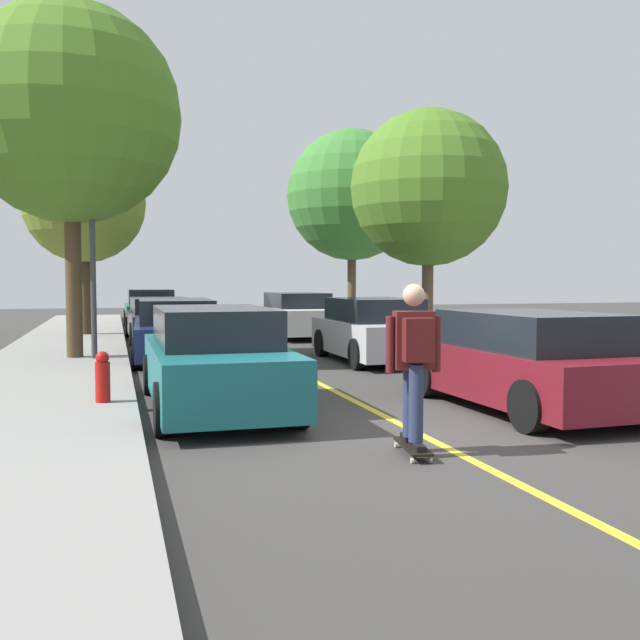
{
  "coord_description": "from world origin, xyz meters",
  "views": [
    {
      "loc": [
        -3.44,
        -7.55,
        1.82
      ],
      "look_at": [
        -0.09,
        4.04,
        1.13
      ],
      "focal_mm": 40.17,
      "sensor_mm": 36.0,
      "label": 1
    }
  ],
  "objects_px": {
    "parked_car_left_farthest": "(151,309)",
    "skateboard": "(413,446)",
    "street_tree_left_nearest": "(70,114)",
    "parked_car_left_far": "(161,319)",
    "street_tree_right_near": "(352,196)",
    "parked_car_right_nearest": "(528,361)",
    "parked_car_right_near": "(374,331)",
    "streetlamp": "(92,215)",
    "street_tree_left_near": "(84,203)",
    "skateboarder": "(414,355)",
    "fire_hydrant": "(103,377)",
    "parked_car_left_nearest": "(214,360)",
    "parked_car_right_far": "(297,316)",
    "street_tree_right_nearest": "(428,189)",
    "parked_car_left_near": "(176,330)"
  },
  "relations": [
    {
      "from": "skateboarder",
      "to": "street_tree_right_nearest",
      "type": "bearing_deg",
      "value": 64.66
    },
    {
      "from": "parked_car_left_nearest",
      "to": "fire_hydrant",
      "type": "relative_size",
      "value": 6.51
    },
    {
      "from": "parked_car_left_far",
      "to": "street_tree_left_nearest",
      "type": "distance_m",
      "value": 7.59
    },
    {
      "from": "parked_car_left_nearest",
      "to": "street_tree_left_near",
      "type": "distance_m",
      "value": 13.75
    },
    {
      "from": "parked_car_right_near",
      "to": "street_tree_left_near",
      "type": "bearing_deg",
      "value": 127.72
    },
    {
      "from": "street_tree_left_near",
      "to": "fire_hydrant",
      "type": "xyz_separation_m",
      "value": [
        0.66,
        -12.94,
        -3.68
      ]
    },
    {
      "from": "street_tree_right_near",
      "to": "parked_car_left_near",
      "type": "bearing_deg",
      "value": -134.78
    },
    {
      "from": "parked_car_left_far",
      "to": "parked_car_right_near",
      "type": "distance_m",
      "value": 8.14
    },
    {
      "from": "street_tree_left_nearest",
      "to": "street_tree_right_nearest",
      "type": "distance_m",
      "value": 8.63
    },
    {
      "from": "parked_car_left_farthest",
      "to": "street_tree_right_nearest",
      "type": "distance_m",
      "value": 13.12
    },
    {
      "from": "parked_car_left_far",
      "to": "parked_car_right_nearest",
      "type": "distance_m",
      "value": 13.77
    },
    {
      "from": "parked_car_left_farthest",
      "to": "parked_car_right_far",
      "type": "xyz_separation_m",
      "value": [
        4.2,
        -5.97,
        -0.01
      ]
    },
    {
      "from": "street_tree_left_near",
      "to": "parked_car_right_nearest",
      "type": "bearing_deg",
      "value": -66.1
    },
    {
      "from": "parked_car_left_farthest",
      "to": "street_tree_left_near",
      "type": "height_order",
      "value": "street_tree_left_near"
    },
    {
      "from": "parked_car_right_far",
      "to": "parked_car_right_nearest",
      "type": "bearing_deg",
      "value": -89.99
    },
    {
      "from": "parked_car_left_near",
      "to": "streetlamp",
      "type": "relative_size",
      "value": 0.9
    },
    {
      "from": "street_tree_left_near",
      "to": "fire_hydrant",
      "type": "height_order",
      "value": "street_tree_left_near"
    },
    {
      "from": "parked_car_left_farthest",
      "to": "skateboard",
      "type": "relative_size",
      "value": 4.84
    },
    {
      "from": "streetlamp",
      "to": "parked_car_left_nearest",
      "type": "bearing_deg",
      "value": -73.64
    },
    {
      "from": "parked_car_right_near",
      "to": "street_tree_left_near",
      "type": "height_order",
      "value": "street_tree_left_near"
    },
    {
      "from": "parked_car_left_nearest",
      "to": "parked_car_left_far",
      "type": "distance_m",
      "value": 11.87
    },
    {
      "from": "parked_car_left_far",
      "to": "parked_car_left_farthest",
      "type": "xyz_separation_m",
      "value": [
        0.0,
        5.88,
        0.05
      ]
    },
    {
      "from": "parked_car_left_farthest",
      "to": "street_tree_left_nearest",
      "type": "distance_m",
      "value": 12.54
    },
    {
      "from": "parked_car_left_farthest",
      "to": "skateboard",
      "type": "distance_m",
      "value": 21.02
    },
    {
      "from": "street_tree_right_near",
      "to": "parked_car_right_nearest",
      "type": "bearing_deg",
      "value": -98.71
    },
    {
      "from": "street_tree_right_near",
      "to": "street_tree_left_nearest",
      "type": "bearing_deg",
      "value": -142.47
    },
    {
      "from": "parked_car_left_farthest",
      "to": "parked_car_left_far",
      "type": "bearing_deg",
      "value": -90.0
    },
    {
      "from": "parked_car_left_far",
      "to": "streetlamp",
      "type": "relative_size",
      "value": 0.86
    },
    {
      "from": "parked_car_right_far",
      "to": "skateboarder",
      "type": "relative_size",
      "value": 2.6
    },
    {
      "from": "parked_car_right_near",
      "to": "street_tree_right_nearest",
      "type": "distance_m",
      "value": 4.48
    },
    {
      "from": "street_tree_right_nearest",
      "to": "skateboard",
      "type": "relative_size",
      "value": 6.9
    },
    {
      "from": "parked_car_right_nearest",
      "to": "skateboard",
      "type": "bearing_deg",
      "value": -142.91
    },
    {
      "from": "parked_car_right_near",
      "to": "streetlamp",
      "type": "height_order",
      "value": "streetlamp"
    },
    {
      "from": "street_tree_left_near",
      "to": "skateboarder",
      "type": "relative_size",
      "value": 3.52
    },
    {
      "from": "parked_car_left_nearest",
      "to": "parked_car_left_near",
      "type": "bearing_deg",
      "value": 90.0
    },
    {
      "from": "parked_car_right_near",
      "to": "parked_car_right_far",
      "type": "distance_m",
      "value": 6.89
    },
    {
      "from": "parked_car_left_near",
      "to": "skateboard",
      "type": "xyz_separation_m",
      "value": [
        1.62,
        -9.63,
        -0.59
      ]
    },
    {
      "from": "parked_car_right_near",
      "to": "street_tree_left_nearest",
      "type": "height_order",
      "value": "street_tree_left_nearest"
    },
    {
      "from": "street_tree_left_near",
      "to": "street_tree_right_near",
      "type": "height_order",
      "value": "street_tree_right_near"
    },
    {
      "from": "skateboard",
      "to": "parked_car_left_nearest",
      "type": "bearing_deg",
      "value": 116.92
    },
    {
      "from": "parked_car_left_nearest",
      "to": "parked_car_right_near",
      "type": "distance_m",
      "value": 6.45
    },
    {
      "from": "fire_hydrant",
      "to": "streetlamp",
      "type": "xyz_separation_m",
      "value": [
        -0.25,
        5.77,
        2.69
      ]
    },
    {
      "from": "street_tree_right_near",
      "to": "fire_hydrant",
      "type": "xyz_separation_m",
      "value": [
        -7.87,
        -12.67,
        -4.14
      ]
    },
    {
      "from": "street_tree_right_nearest",
      "to": "street_tree_right_near",
      "type": "distance_m",
      "value": 6.07
    },
    {
      "from": "parked_car_left_far",
      "to": "street_tree_right_near",
      "type": "relative_size",
      "value": 0.68
    },
    {
      "from": "parked_car_left_nearest",
      "to": "streetlamp",
      "type": "xyz_separation_m",
      "value": [
        -1.75,
        5.96,
        2.48
      ]
    },
    {
      "from": "parked_car_right_nearest",
      "to": "fire_hydrant",
      "type": "bearing_deg",
      "value": 165.94
    },
    {
      "from": "streetlamp",
      "to": "parked_car_left_near",
      "type": "bearing_deg",
      "value": 15.32
    },
    {
      "from": "street_tree_left_nearest",
      "to": "parked_car_left_far",
      "type": "bearing_deg",
      "value": 68.78
    },
    {
      "from": "parked_car_left_nearest",
      "to": "street_tree_left_nearest",
      "type": "height_order",
      "value": "street_tree_left_nearest"
    }
  ]
}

